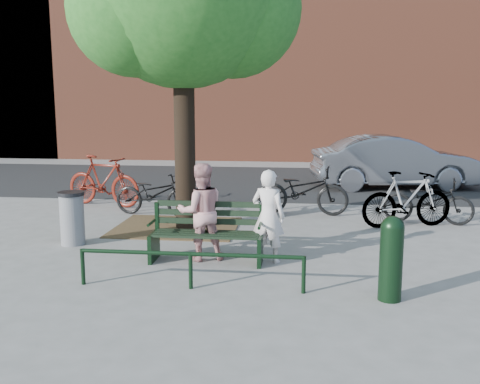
# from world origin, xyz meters

# --- Properties ---
(ground) EXTENTS (90.00, 90.00, 0.00)m
(ground) POSITION_xyz_m (0.00, 0.00, 0.00)
(ground) COLOR gray
(ground) RESTS_ON ground
(dirt_pit) EXTENTS (2.40, 2.00, 0.02)m
(dirt_pit) POSITION_xyz_m (-1.00, 2.20, 0.01)
(dirt_pit) COLOR brown
(dirt_pit) RESTS_ON ground
(road) EXTENTS (40.00, 7.00, 0.01)m
(road) POSITION_xyz_m (0.00, 8.50, 0.01)
(road) COLOR black
(road) RESTS_ON ground
(townhouse_row) EXTENTS (45.00, 4.00, 14.00)m
(townhouse_row) POSITION_xyz_m (0.17, 16.00, 6.25)
(townhouse_row) COLOR brown
(townhouse_row) RESTS_ON ground
(park_bench) EXTENTS (1.74, 0.54, 0.97)m
(park_bench) POSITION_xyz_m (-0.00, 0.08, 0.48)
(park_bench) COLOR black
(park_bench) RESTS_ON ground
(guard_railing) EXTENTS (3.06, 0.06, 0.51)m
(guard_railing) POSITION_xyz_m (0.00, -1.20, 0.40)
(guard_railing) COLOR black
(guard_railing) RESTS_ON ground
(person_left) EXTENTS (0.61, 0.49, 1.45)m
(person_left) POSITION_xyz_m (0.95, 0.15, 0.73)
(person_left) COLOR silver
(person_left) RESTS_ON ground
(person_right) EXTENTS (0.89, 0.79, 1.54)m
(person_right) POSITION_xyz_m (-0.11, 0.15, 0.77)
(person_right) COLOR tan
(person_right) RESTS_ON ground
(bollard) EXTENTS (0.29, 0.29, 1.08)m
(bollard) POSITION_xyz_m (2.58, -1.31, 0.58)
(bollard) COLOR black
(bollard) RESTS_ON ground
(litter_bin) EXTENTS (0.46, 0.46, 0.93)m
(litter_bin) POSITION_xyz_m (-2.51, 0.78, 0.47)
(litter_bin) COLOR gray
(litter_bin) RESTS_ON ground
(bicycle_a) EXTENTS (1.91, 0.92, 0.96)m
(bicycle_a) POSITION_xyz_m (-1.74, 3.28, 0.48)
(bicycle_a) COLOR black
(bicycle_a) RESTS_ON ground
(bicycle_b) EXTENTS (2.10, 1.13, 1.22)m
(bicycle_b) POSITION_xyz_m (-3.24, 4.20, 0.61)
(bicycle_b) COLOR #5E160D
(bicycle_b) RESTS_ON ground
(bicycle_c) EXTENTS (2.10, 0.94, 1.07)m
(bicycle_c) POSITION_xyz_m (1.48, 3.77, 0.53)
(bicycle_c) COLOR black
(bicycle_c) RESTS_ON ground
(bicycle_d) EXTENTS (1.95, 1.05, 1.13)m
(bicycle_d) POSITION_xyz_m (3.54, 2.77, 0.56)
(bicycle_d) COLOR gray
(bicycle_d) RESTS_ON ground
(bicycle_e) EXTENTS (1.87, 0.99, 0.94)m
(bicycle_e) POSITION_xyz_m (4.04, 3.16, 0.47)
(bicycle_e) COLOR black
(bicycle_e) RESTS_ON ground
(parked_car) EXTENTS (4.77, 2.27, 1.51)m
(parked_car) POSITION_xyz_m (4.09, 7.67, 0.76)
(parked_car) COLOR slate
(parked_car) RESTS_ON ground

